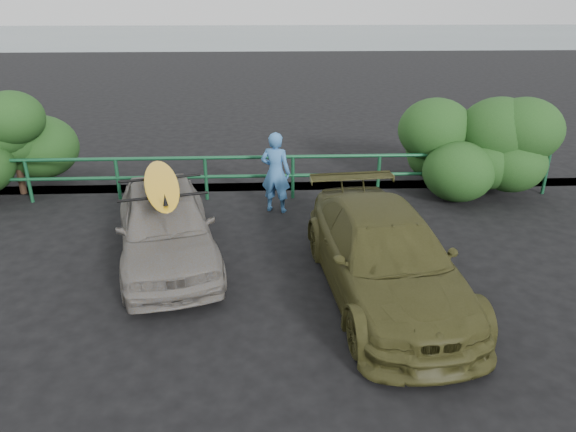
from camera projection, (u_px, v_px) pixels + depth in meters
name	position (u px, v px, depth m)	size (l,w,h in m)	color
ground	(243.00, 323.00, 7.43)	(80.00, 80.00, 0.00)	black
ocean	(260.00, 35.00, 62.51)	(200.00, 200.00, 0.00)	slate
guardrail	(250.00, 177.00, 11.81)	(14.00, 0.08, 1.04)	#164E2E
shrub_left	(39.00, 149.00, 11.73)	(3.20, 2.40, 2.28)	#21491A
shrub_right	(458.00, 148.00, 12.29)	(3.20, 2.40, 2.02)	#21491A
sedan	(166.00, 225.00, 8.96)	(1.61, 4.00, 1.36)	slate
olive_vehicle	(385.00, 256.00, 7.92)	(1.87, 4.59, 1.33)	#403F1C
man	(276.00, 173.00, 10.98)	(0.64, 0.42, 1.77)	teal
roof_rack	(162.00, 187.00, 8.68)	(1.43, 1.00, 0.05)	black
surfboard	(161.00, 184.00, 8.66)	(0.56, 2.71, 0.08)	gold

